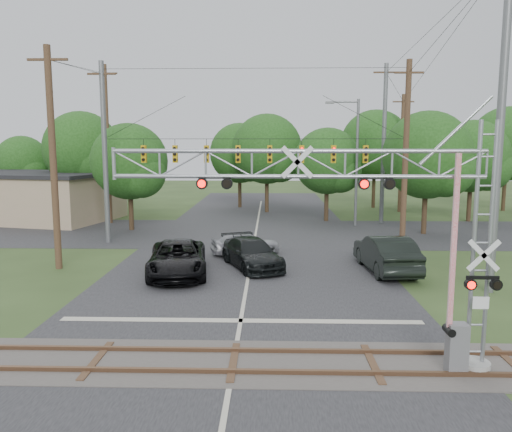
{
  "coord_description": "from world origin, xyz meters",
  "views": [
    {
      "loc": [
        1.05,
        -11.66,
        6.22
      ],
      "look_at": [
        0.49,
        7.5,
        3.54
      ],
      "focal_mm": 35.0,
      "sensor_mm": 36.0,
      "label": 1
    }
  ],
  "objects_px": {
    "traffic_signal_span": "(267,154)",
    "streetlight": "(354,156)",
    "crossing_gantry": "(369,219)",
    "sedan_silver": "(245,243)",
    "commercial_building": "(13,195)",
    "pickup_black": "(177,258)",
    "car_dark": "(252,253)"
  },
  "relations": [
    {
      "from": "traffic_signal_span",
      "to": "streetlight",
      "type": "height_order",
      "value": "traffic_signal_span"
    },
    {
      "from": "streetlight",
      "to": "crossing_gantry",
      "type": "bearing_deg",
      "value": -98.49
    },
    {
      "from": "sedan_silver",
      "to": "commercial_building",
      "type": "relative_size",
      "value": 0.21
    },
    {
      "from": "commercial_building",
      "to": "streetlight",
      "type": "bearing_deg",
      "value": 6.72
    },
    {
      "from": "traffic_signal_span",
      "to": "crossing_gantry",
      "type": "bearing_deg",
      "value": -81.18
    },
    {
      "from": "traffic_signal_span",
      "to": "streetlight",
      "type": "distance_m",
      "value": 10.11
    },
    {
      "from": "traffic_signal_span",
      "to": "pickup_black",
      "type": "xyz_separation_m",
      "value": [
        -4.32,
        -8.05,
        -4.93
      ]
    },
    {
      "from": "pickup_black",
      "to": "commercial_building",
      "type": "height_order",
      "value": "commercial_building"
    },
    {
      "from": "crossing_gantry",
      "to": "streetlight",
      "type": "bearing_deg",
      "value": 81.51
    },
    {
      "from": "car_dark",
      "to": "commercial_building",
      "type": "distance_m",
      "value": 27.13
    },
    {
      "from": "crossing_gantry",
      "to": "traffic_signal_span",
      "type": "relative_size",
      "value": 0.54
    },
    {
      "from": "sedan_silver",
      "to": "streetlight",
      "type": "relative_size",
      "value": 0.4
    },
    {
      "from": "traffic_signal_span",
      "to": "commercial_building",
      "type": "bearing_deg",
      "value": 154.64
    },
    {
      "from": "pickup_black",
      "to": "streetlight",
      "type": "height_order",
      "value": "streetlight"
    },
    {
      "from": "car_dark",
      "to": "commercial_building",
      "type": "relative_size",
      "value": 0.27
    },
    {
      "from": "crossing_gantry",
      "to": "sedan_silver",
      "type": "bearing_deg",
      "value": 105.2
    },
    {
      "from": "crossing_gantry",
      "to": "commercial_building",
      "type": "bearing_deg",
      "value": 130.78
    },
    {
      "from": "crossing_gantry",
      "to": "traffic_signal_span",
      "type": "xyz_separation_m",
      "value": [
        -2.85,
        18.36,
        1.47
      ]
    },
    {
      "from": "traffic_signal_span",
      "to": "car_dark",
      "type": "distance_m",
      "value": 8.19
    },
    {
      "from": "pickup_black",
      "to": "commercial_building",
      "type": "bearing_deg",
      "value": 125.42
    },
    {
      "from": "traffic_signal_span",
      "to": "car_dark",
      "type": "bearing_deg",
      "value": -96.7
    },
    {
      "from": "car_dark",
      "to": "streetlight",
      "type": "xyz_separation_m",
      "value": [
        7.47,
        14.0,
        4.75
      ]
    },
    {
      "from": "sedan_silver",
      "to": "crossing_gantry",
      "type": "bearing_deg",
      "value": 175.95
    },
    {
      "from": "pickup_black",
      "to": "crossing_gantry",
      "type": "bearing_deg",
      "value": -63.5
    },
    {
      "from": "car_dark",
      "to": "streetlight",
      "type": "relative_size",
      "value": 0.52
    },
    {
      "from": "crossing_gantry",
      "to": "car_dark",
      "type": "bearing_deg",
      "value": 106.82
    },
    {
      "from": "car_dark",
      "to": "sedan_silver",
      "type": "relative_size",
      "value": 1.3
    },
    {
      "from": "sedan_silver",
      "to": "commercial_building",
      "type": "distance_m",
      "value": 24.89
    },
    {
      "from": "pickup_black",
      "to": "car_dark",
      "type": "height_order",
      "value": "pickup_black"
    },
    {
      "from": "car_dark",
      "to": "sedan_silver",
      "type": "xyz_separation_m",
      "value": [
        -0.49,
        3.14,
        -0.07
      ]
    },
    {
      "from": "pickup_black",
      "to": "car_dark",
      "type": "distance_m",
      "value": 3.91
    },
    {
      "from": "traffic_signal_span",
      "to": "streetlight",
      "type": "bearing_deg",
      "value": 48.37
    }
  ]
}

